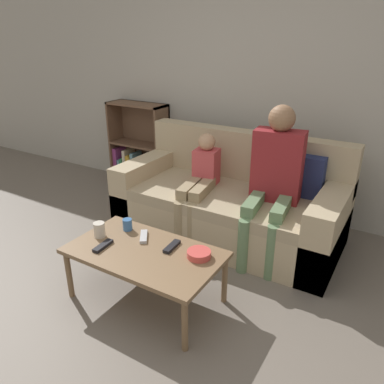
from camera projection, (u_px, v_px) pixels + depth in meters
The scene contains 13 objects.
ground_plane at pixel (102, 341), 2.31m from camera, with size 22.00×22.00×0.00m, color #70665B.
wall_back at pixel (260, 84), 3.66m from camera, with size 12.00×0.06×2.60m.
couch at pixel (230, 204), 3.45m from camera, with size 2.01×0.94×0.91m.
bookshelf at pixel (138, 154), 4.59m from camera, with size 0.73×0.28×1.01m.
coffee_table at pixel (145, 255), 2.54m from camera, with size 1.05×0.60×0.40m.
person_adult at pixel (275, 172), 3.02m from camera, with size 0.43×0.67×1.25m.
person_child at pixel (200, 182), 3.34m from camera, with size 0.30×0.66×0.93m.
cup_near at pixel (127, 225), 2.78m from camera, with size 0.07×0.07×0.09m.
cup_far at pixel (99, 230), 2.68m from camera, with size 0.08×0.08×0.11m.
tv_remote_0 at pixel (172, 246), 2.56m from camera, with size 0.06×0.17×0.02m.
tv_remote_1 at pixel (144, 237), 2.68m from camera, with size 0.14×0.17×0.02m.
tv_remote_2 at pixel (103, 246), 2.56m from camera, with size 0.06×0.17×0.02m.
snack_bowl at pixel (199, 254), 2.45m from camera, with size 0.16×0.16×0.05m.
Camera 1 is at (1.39, -1.22, 1.75)m, focal length 35.00 mm.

